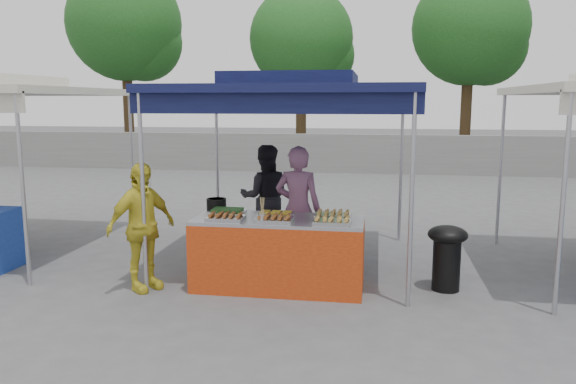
# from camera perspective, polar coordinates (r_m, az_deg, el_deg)

# --- Properties ---
(ground_plane) EXTENTS (80.00, 80.00, 0.00)m
(ground_plane) POSITION_cam_1_polar(r_m,az_deg,el_deg) (6.92, -0.80, -9.40)
(ground_plane) COLOR #505052
(back_wall) EXTENTS (40.00, 0.25, 1.20)m
(back_wall) POSITION_cam_1_polar(r_m,az_deg,el_deg) (17.57, 5.43, 3.91)
(back_wall) COLOR slate
(back_wall) RESTS_ON ground_plane
(main_canopy) EXTENTS (3.20, 3.20, 2.57)m
(main_canopy) POSITION_cam_1_polar(r_m,az_deg,el_deg) (7.52, 0.46, 10.43)
(main_canopy) COLOR #A8A7AE
(main_canopy) RESTS_ON ground_plane
(tree_0) EXTENTS (4.06, 4.06, 6.99)m
(tree_0) POSITION_cam_1_polar(r_m,az_deg,el_deg) (21.78, -15.83, 15.66)
(tree_0) COLOR #3A2916
(tree_0) RESTS_ON ground_plane
(tree_1) EXTENTS (3.59, 3.54, 6.09)m
(tree_1) POSITION_cam_1_polar(r_m,az_deg,el_deg) (19.92, 1.81, 14.83)
(tree_1) COLOR #3A2916
(tree_1) RESTS_ON ground_plane
(tree_2) EXTENTS (3.78, 3.77, 6.49)m
(tree_2) POSITION_cam_1_polar(r_m,az_deg,el_deg) (20.18, 18.39, 15.09)
(tree_2) COLOR #3A2916
(tree_2) RESTS_ON ground_plane
(vendor_table) EXTENTS (2.00, 0.80, 0.85)m
(vendor_table) POSITION_cam_1_polar(r_m,az_deg,el_deg) (6.70, -0.96, -6.23)
(vendor_table) COLOR #AD340F
(vendor_table) RESTS_ON ground_plane
(food_tray_fl) EXTENTS (0.42, 0.30, 0.07)m
(food_tray_fl) POSITION_cam_1_polar(r_m,az_deg,el_deg) (6.50, -6.35, -2.61)
(food_tray_fl) COLOR #B3B3B7
(food_tray_fl) RESTS_ON vendor_table
(food_tray_fm) EXTENTS (0.42, 0.30, 0.07)m
(food_tray_fm) POSITION_cam_1_polar(r_m,az_deg,el_deg) (6.37, -1.40, -2.81)
(food_tray_fm) COLOR #B3B3B7
(food_tray_fm) RESTS_ON vendor_table
(food_tray_fr) EXTENTS (0.42, 0.30, 0.07)m
(food_tray_fr) POSITION_cam_1_polar(r_m,az_deg,el_deg) (6.28, 4.50, -3.00)
(food_tray_fr) COLOR #B3B3B7
(food_tray_fr) RESTS_ON vendor_table
(food_tray_bl) EXTENTS (0.42, 0.30, 0.07)m
(food_tray_bl) POSITION_cam_1_polar(r_m,az_deg,el_deg) (6.84, -6.18, -2.02)
(food_tray_bl) COLOR #B3B3B7
(food_tray_bl) RESTS_ON vendor_table
(food_tray_bm) EXTENTS (0.42, 0.30, 0.07)m
(food_tray_bm) POSITION_cam_1_polar(r_m,az_deg,el_deg) (6.67, -1.24, -2.26)
(food_tray_bm) COLOR #B3B3B7
(food_tray_bm) RESTS_ON vendor_table
(food_tray_br) EXTENTS (0.42, 0.30, 0.07)m
(food_tray_br) POSITION_cam_1_polar(r_m,az_deg,el_deg) (6.62, 4.60, -2.37)
(food_tray_br) COLOR #B3B3B7
(food_tray_br) RESTS_ON vendor_table
(cooking_pot) EXTENTS (0.25, 0.25, 0.14)m
(cooking_pot) POSITION_cam_1_polar(r_m,az_deg,el_deg) (7.15, -7.28, -1.24)
(cooking_pot) COLOR black
(cooking_pot) RESTS_ON vendor_table
(skewer_cup) EXTENTS (0.08, 0.08, 0.10)m
(skewer_cup) POSITION_cam_1_polar(r_m,az_deg,el_deg) (6.33, -2.63, -2.72)
(skewer_cup) COLOR #A8A7AE
(skewer_cup) RESTS_ON vendor_table
(wok_burner) EXTENTS (0.46, 0.46, 0.78)m
(wok_burner) POSITION_cam_1_polar(r_m,az_deg,el_deg) (6.88, 15.85, -5.87)
(wok_burner) COLOR black
(wok_burner) RESTS_ON ground_plane
(crate_left) EXTENTS (0.49, 0.34, 0.29)m
(crate_left) POSITION_cam_1_polar(r_m,az_deg,el_deg) (7.50, -3.30, -6.77)
(crate_left) COLOR navy
(crate_left) RESTS_ON ground_plane
(crate_right) EXTENTS (0.54, 0.38, 0.32)m
(crate_right) POSITION_cam_1_polar(r_m,az_deg,el_deg) (7.43, 2.16, -6.80)
(crate_right) COLOR navy
(crate_right) RESTS_ON ground_plane
(crate_stacked) EXTENTS (0.52, 0.36, 0.31)m
(crate_stacked) POSITION_cam_1_polar(r_m,az_deg,el_deg) (7.35, 2.18, -4.42)
(crate_stacked) COLOR navy
(crate_stacked) RESTS_ON crate_right
(vendor_woman) EXTENTS (0.63, 0.44, 1.65)m
(vendor_woman) POSITION_cam_1_polar(r_m,az_deg,el_deg) (7.33, 1.02, -1.71)
(vendor_woman) COLOR #7B4E6D
(vendor_woman) RESTS_ON ground_plane
(helper_man) EXTENTS (0.87, 0.74, 1.57)m
(helper_man) POSITION_cam_1_polar(r_m,az_deg,el_deg) (8.43, -2.32, -0.52)
(helper_man) COLOR black
(helper_man) RESTS_ON ground_plane
(customer_person) EXTENTS (0.80, 0.95, 1.52)m
(customer_person) POSITION_cam_1_polar(r_m,az_deg,el_deg) (6.78, -14.66, -3.46)
(customer_person) COLOR gold
(customer_person) RESTS_ON ground_plane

